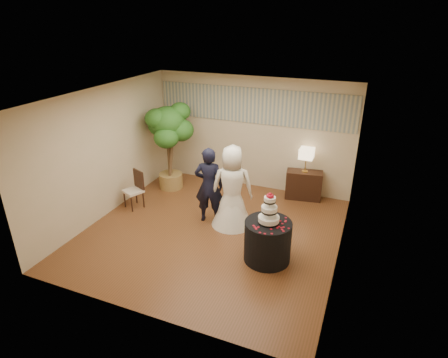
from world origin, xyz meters
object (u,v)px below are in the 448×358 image
at_px(groom, 209,185).
at_px(side_chair, 133,190).
at_px(table_lamp, 306,160).
at_px(cake_table, 268,241).
at_px(ficus_tree, 169,146).
at_px(bride, 232,187).
at_px(console, 304,185).
at_px(wedding_cake, 269,208).

distance_m(groom, side_chair, 1.91).
bearing_deg(table_lamp, groom, -132.36).
relative_size(cake_table, ficus_tree, 0.38).
bearing_deg(bride, groom, -15.78).
height_order(bride, side_chair, bride).
xyz_separation_m(console, side_chair, (-3.53, -1.94, 0.09)).
distance_m(wedding_cake, console, 2.81).
xyz_separation_m(groom, bride, (0.51, 0.04, 0.05)).
bearing_deg(wedding_cake, bride, 138.40).
xyz_separation_m(cake_table, side_chair, (-3.41, 0.77, 0.05)).
relative_size(groom, bride, 0.95).
bearing_deg(groom, ficus_tree, -49.38).
bearing_deg(wedding_cake, side_chair, 167.21).
bearing_deg(cake_table, side_chair, 167.21).
distance_m(groom, bride, 0.51).
bearing_deg(wedding_cake, cake_table, 90.00).
height_order(wedding_cake, ficus_tree, ficus_tree).
bearing_deg(groom, wedding_cake, 136.45).
relative_size(groom, ficus_tree, 0.75).
bearing_deg(console, groom, -141.62).
relative_size(console, side_chair, 0.96).
height_order(bride, cake_table, bride).
xyz_separation_m(console, ficus_tree, (-3.27, -0.67, 0.76)).
bearing_deg(bride, side_chair, -16.29).
relative_size(groom, side_chair, 1.90).
bearing_deg(console, ficus_tree, -177.61).
relative_size(bride, console, 2.09).
distance_m(groom, table_lamp, 2.48).
bearing_deg(ficus_tree, groom, -35.67).
bearing_deg(bride, table_lamp, -142.91).
relative_size(bride, cake_table, 2.09).
height_order(groom, wedding_cake, groom).
bearing_deg(groom, bride, 170.49).
relative_size(table_lamp, ficus_tree, 0.26).
bearing_deg(bride, ficus_tree, -47.81).
bearing_deg(wedding_cake, console, 87.59).
relative_size(cake_table, console, 1.00).
bearing_deg(wedding_cake, groom, 150.16).
bearing_deg(cake_table, groom, 150.16).
height_order(wedding_cake, table_lamp, wedding_cake).
bearing_deg(side_chair, ficus_tree, 102.82).
relative_size(wedding_cake, ficus_tree, 0.26).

